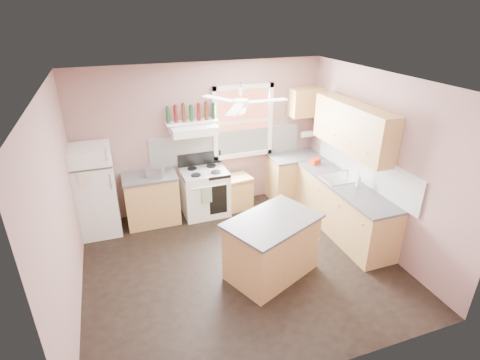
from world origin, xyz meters
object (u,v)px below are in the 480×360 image
object	(u,v)px
cart	(234,193)
island	(272,248)
toaster	(155,172)
stove	(205,192)
refrigerator	(95,191)

from	to	relation	value
cart	island	size ratio (longest dim) A/B	0.53
cart	island	world-z (taller)	island
toaster	stove	distance (m)	1.03
toaster	island	bearing A→B (deg)	-31.89
cart	island	bearing A→B (deg)	-100.36
toaster	stove	size ratio (longest dim) A/B	0.33
toaster	cart	size ratio (longest dim) A/B	0.44
refrigerator	cart	xyz separation A→B (m)	(2.41, 0.01, -0.45)
refrigerator	cart	bearing A→B (deg)	1.02
cart	refrigerator	bearing A→B (deg)	173.09
stove	cart	size ratio (longest dim) A/B	1.34
toaster	island	size ratio (longest dim) A/B	0.23
refrigerator	stove	xyz separation A→B (m)	(1.85, 0.01, -0.34)
refrigerator	island	distance (m)	3.07
refrigerator	island	xyz separation A→B (m)	(2.30, -2.00, -0.34)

